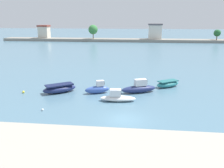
% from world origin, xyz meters
% --- Properties ---
extents(ground_plane, '(400.00, 400.00, 0.00)m').
position_xyz_m(ground_plane, '(0.00, 0.00, 0.00)').
color(ground_plane, slate).
extents(seawall_embankment, '(64.00, 7.31, 1.93)m').
position_xyz_m(seawall_embankment, '(0.00, -9.66, 0.97)').
color(seawall_embankment, '#9E998C').
rests_on(seawall_embankment, ground).
extents(moored_boat_0, '(4.92, 4.26, 1.20)m').
position_xyz_m(moored_boat_0, '(-9.78, 8.36, 0.58)').
color(moored_boat_0, navy).
rests_on(moored_boat_0, ground).
extents(moored_boat_1, '(3.57, 2.26, 1.82)m').
position_xyz_m(moored_boat_1, '(-4.37, 8.61, 0.64)').
color(moored_boat_1, '#3856A8').
rests_on(moored_boat_1, ground).
extents(moored_boat_2, '(4.60, 1.69, 1.55)m').
position_xyz_m(moored_boat_2, '(-1.31, 5.65, 0.51)').
color(moored_boat_2, white).
rests_on(moored_boat_2, ground).
extents(moored_boat_3, '(5.25, 3.27, 1.93)m').
position_xyz_m(moored_boat_3, '(1.40, 9.62, 0.66)').
color(moored_boat_3, navy).
rests_on(moored_boat_3, ground).
extents(moored_boat_4, '(4.16, 3.52, 1.00)m').
position_xyz_m(moored_boat_4, '(5.75, 12.97, 0.48)').
color(moored_boat_4, teal).
rests_on(moored_boat_4, ground).
extents(mooring_buoy_0, '(0.33, 0.33, 0.33)m').
position_xyz_m(mooring_buoy_0, '(-14.75, 7.47, 0.17)').
color(mooring_buoy_0, yellow).
rests_on(mooring_buoy_0, ground).
extents(mooring_buoy_1, '(0.26, 0.26, 0.26)m').
position_xyz_m(mooring_buoy_1, '(-9.49, 1.38, 0.13)').
color(mooring_buoy_1, white).
rests_on(mooring_buoy_1, ground).
extents(distant_shoreline, '(118.33, 6.94, 7.63)m').
position_xyz_m(distant_shoreline, '(2.76, 83.26, 1.82)').
color(distant_shoreline, gray).
rests_on(distant_shoreline, ground).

